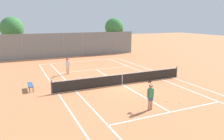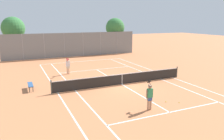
{
  "view_description": "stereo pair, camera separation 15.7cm",
  "coord_description": "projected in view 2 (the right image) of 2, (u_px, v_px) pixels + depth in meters",
  "views": [
    {
      "loc": [
        -8.35,
        -16.1,
        5.45
      ],
      "look_at": [
        -0.27,
        1.5,
        1.0
      ],
      "focal_mm": 35.0,
      "sensor_mm": 36.0,
      "label": 1
    },
    {
      "loc": [
        -8.21,
        -16.16,
        5.45
      ],
      "look_at": [
        -0.27,
        1.5,
        1.0
      ],
      "focal_mm": 35.0,
      "sensor_mm": 36.0,
      "label": 2
    }
  ],
  "objects": [
    {
      "name": "courtside_bench",
      "position": [
        30.0,
        85.0,
        17.37
      ],
      "size": [
        0.36,
        1.5,
        0.47
      ],
      "color": "#33598C",
      "rests_on": "ground"
    },
    {
      "name": "tennis_net",
      "position": [
        122.0,
        79.0,
        18.76
      ],
      "size": [
        12.0,
        0.1,
        1.07
      ],
      "color": "#474C47",
      "rests_on": "ground"
    },
    {
      "name": "court_line_markings",
      "position": [
        122.0,
        84.0,
        18.87
      ],
      "size": [
        11.1,
        23.9,
        0.01
      ],
      "color": "white",
      "rests_on": "ground"
    },
    {
      "name": "player_near_side",
      "position": [
        150.0,
        96.0,
        13.37
      ],
      "size": [
        0.67,
        0.73,
        1.77
      ],
      "color": "tan",
      "rests_on": "ground"
    },
    {
      "name": "loose_tennis_ball_1",
      "position": [
        166.0,
        102.0,
        14.82
      ],
      "size": [
        0.07,
        0.07,
        0.07
      ],
      "primitive_type": "sphere",
      "color": "#D1DB33",
      "rests_on": "ground"
    },
    {
      "name": "loose_tennis_ball_2",
      "position": [
        179.0,
        102.0,
        14.67
      ],
      "size": [
        0.07,
        0.07,
        0.07
      ],
      "primitive_type": "sphere",
      "color": "#D1DB33",
      "rests_on": "ground"
    },
    {
      "name": "loose_tennis_ball_3",
      "position": [
        56.0,
        64.0,
        27.5
      ],
      "size": [
        0.07,
        0.07,
        0.07
      ],
      "primitive_type": "sphere",
      "color": "#D1DB33",
      "rests_on": "ground"
    },
    {
      "name": "ground_plane",
      "position": [
        122.0,
        84.0,
        18.87
      ],
      "size": [
        120.0,
        120.0,
        0.0
      ],
      "primitive_type": "plane",
      "color": "#CC7A4C"
    },
    {
      "name": "loose_tennis_ball_0",
      "position": [
        140.0,
        84.0,
        18.89
      ],
      "size": [
        0.07,
        0.07,
        0.07
      ],
      "primitive_type": "sphere",
      "color": "#D1DB33",
      "rests_on": "ground"
    },
    {
      "name": "tree_behind_left",
      "position": [
        13.0,
        29.0,
        32.0
      ],
      "size": [
        3.32,
        3.32,
        5.94
      ],
      "color": "brown",
      "rests_on": "ground"
    },
    {
      "name": "back_fence",
      "position": [
        74.0,
        45.0,
        32.8
      ],
      "size": [
        20.13,
        0.08,
        3.62
      ],
      "color": "gray",
      "rests_on": "ground"
    },
    {
      "name": "player_far_left",
      "position": [
        68.0,
        65.0,
        22.26
      ],
      "size": [
        0.55,
        0.83,
        1.77
      ],
      "color": "#D8A884",
      "rests_on": "ground"
    },
    {
      "name": "tree_behind_right",
      "position": [
        115.0,
        28.0,
        36.73
      ],
      "size": [
        3.17,
        3.17,
        5.78
      ],
      "color": "brown",
      "rests_on": "ground"
    }
  ]
}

